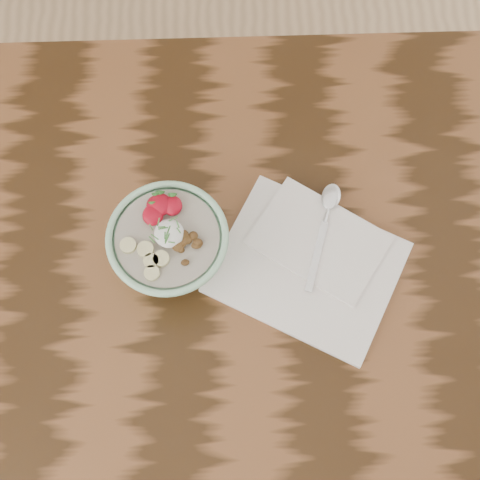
% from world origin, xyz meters
% --- Properties ---
extents(table, '(1.60, 0.90, 0.75)m').
position_xyz_m(table, '(0.00, 0.00, 0.66)').
color(table, black).
rests_on(table, ground).
extents(breakfast_bowl, '(0.17, 0.17, 0.11)m').
position_xyz_m(breakfast_bowl, '(-0.21, 0.05, 0.81)').
color(breakfast_bowl, '#98CDA6').
rests_on(breakfast_bowl, table).
extents(napkin, '(0.33, 0.31, 0.02)m').
position_xyz_m(napkin, '(-0.01, 0.04, 0.76)').
color(napkin, white).
rests_on(napkin, table).
extents(spoon, '(0.07, 0.18, 0.01)m').
position_xyz_m(spoon, '(0.02, 0.11, 0.77)').
color(spoon, silver).
rests_on(spoon, napkin).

